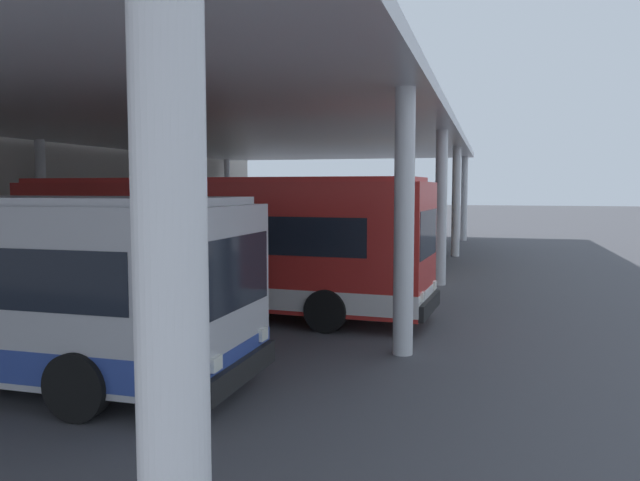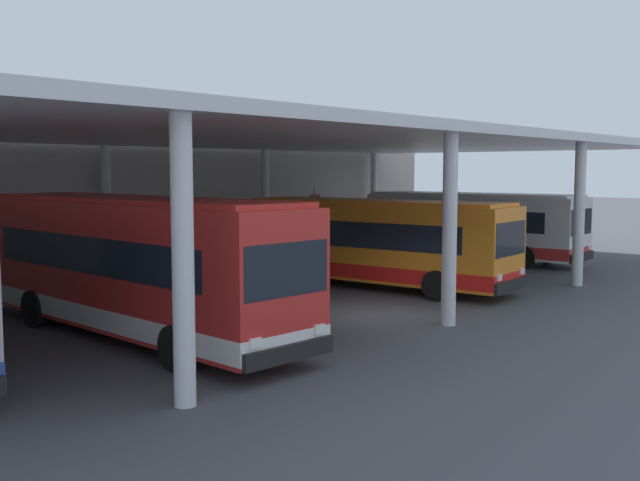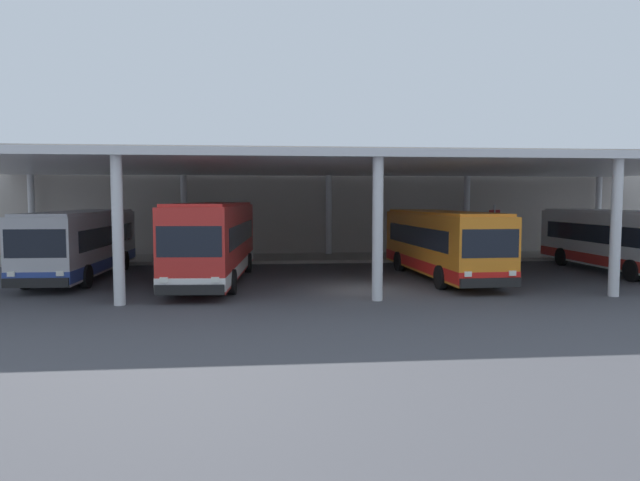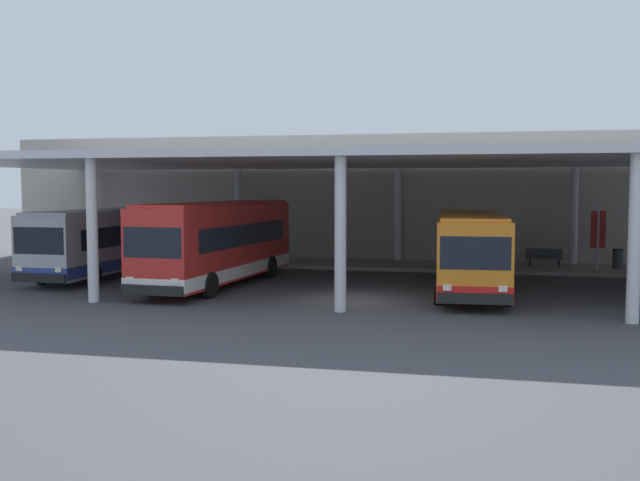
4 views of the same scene
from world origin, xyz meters
TOP-DOWN VIEW (x-y plane):
  - ground_plane at (0.00, 0.00)m, footprint 200.00×200.00m
  - platform_kerb at (0.00, 11.75)m, footprint 42.00×4.50m
  - station_building_facade at (0.00, 15.00)m, footprint 48.00×1.60m
  - canopy_shelter at (0.00, 5.50)m, footprint 40.00×17.00m
  - bus_nearest_bay at (-12.80, 4.69)m, footprint 2.80×10.55m
  - bus_second_bay at (-6.41, 2.85)m, footprint 3.23×11.47m
  - bus_middle_bay at (4.19, 3.04)m, footprint 3.08×10.64m
  - bench_waiting at (7.67, 11.82)m, footprint 1.80×0.45m
  - trash_bin at (11.15, 11.75)m, footprint 0.52×0.52m
  - banner_sign at (10.09, 10.94)m, footprint 0.70×0.12m

SIDE VIEW (x-z plane):
  - ground_plane at x=0.00m, z-range 0.00..0.00m
  - platform_kerb at x=0.00m, z-range 0.00..0.18m
  - bench_waiting at x=7.67m, z-range 0.20..1.12m
  - trash_bin at x=11.15m, z-range 0.19..1.17m
  - bus_nearest_bay at x=-12.80m, z-range 0.07..3.24m
  - bus_middle_bay at x=4.19m, z-range 0.07..3.24m
  - bus_second_bay at x=-6.41m, z-range 0.06..3.63m
  - banner_sign at x=10.09m, z-range 0.38..3.58m
  - station_building_facade at x=0.00m, z-range 0.00..7.19m
  - canopy_shelter at x=0.00m, z-range 2.52..8.07m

